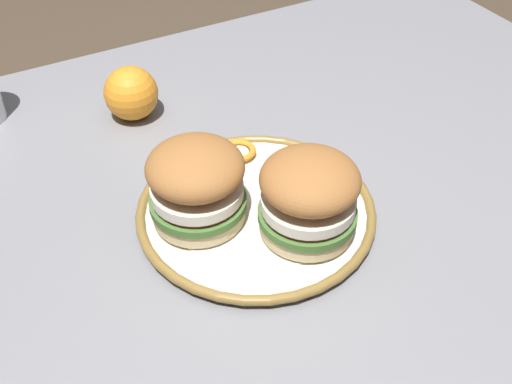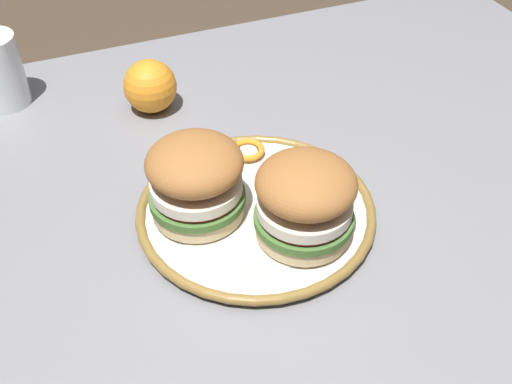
# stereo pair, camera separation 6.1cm
# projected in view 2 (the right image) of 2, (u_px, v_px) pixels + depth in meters

# --- Properties ---
(dining_table) EXTENTS (1.35, 0.97, 0.75)m
(dining_table) POSITION_uv_depth(u_px,v_px,m) (249.00, 269.00, 0.82)
(dining_table) COLOR gray
(dining_table) RESTS_ON ground
(dinner_plate) EXTENTS (0.29, 0.29, 0.02)m
(dinner_plate) POSITION_uv_depth(u_px,v_px,m) (256.00, 211.00, 0.75)
(dinner_plate) COLOR silver
(dinner_plate) RESTS_ON dining_table
(sandwich_half_left) EXTENTS (0.16, 0.16, 0.10)m
(sandwich_half_left) POSITION_uv_depth(u_px,v_px,m) (305.00, 199.00, 0.68)
(sandwich_half_left) COLOR beige
(sandwich_half_left) RESTS_ON dinner_plate
(sandwich_half_right) EXTENTS (0.16, 0.16, 0.10)m
(sandwich_half_right) POSITION_uv_depth(u_px,v_px,m) (196.00, 179.00, 0.70)
(sandwich_half_right) COLOR beige
(sandwich_half_right) RESTS_ON dinner_plate
(orange_peel_curled) EXTENTS (0.05, 0.05, 0.01)m
(orange_peel_curled) POSITION_uv_depth(u_px,v_px,m) (248.00, 150.00, 0.82)
(orange_peel_curled) COLOR orange
(orange_peel_curled) RESTS_ON dinner_plate
(orange_peel_strip_long) EXTENTS (0.06, 0.05, 0.01)m
(orange_peel_strip_long) POSITION_uv_depth(u_px,v_px,m) (283.00, 174.00, 0.78)
(orange_peel_strip_long) COLOR orange
(orange_peel_strip_long) RESTS_ON dinner_plate
(whole_orange) EXTENTS (0.08, 0.08, 0.08)m
(whole_orange) POSITION_uv_depth(u_px,v_px,m) (150.00, 86.00, 0.90)
(whole_orange) COLOR orange
(whole_orange) RESTS_ON dining_table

